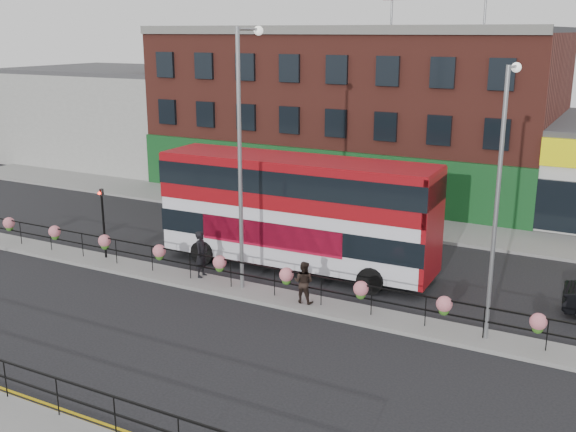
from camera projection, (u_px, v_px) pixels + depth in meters
The scene contains 15 objects.
ground at pixel (253, 294), 26.70m from camera, with size 120.00×120.00×0.00m, color black.
north_pavement at pixel (365, 220), 36.89m from camera, with size 60.00×4.00×0.15m, color gray.
median at pixel (253, 293), 26.68m from camera, with size 60.00×1.60×0.15m, color gray.
yellow_line_inner at pixel (71, 412), 18.44m from camera, with size 60.00×0.10×0.01m, color gold.
yellow_line_outer at pixel (66, 415), 18.29m from camera, with size 60.00×0.10×0.01m, color gold.
brick_building at pixel (355, 109), 44.13m from camera, with size 25.00×12.21×10.30m.
warehouse_west at pixel (120, 114), 53.72m from camera, with size 15.50×12.00×7.30m.
median_railing at pixel (252, 270), 26.42m from camera, with size 30.04×0.56×1.23m.
south_railing at pixel (4, 370), 18.75m from camera, with size 20.04×0.05×1.12m.
double_decker_bus at pixel (297, 202), 28.82m from camera, with size 12.24×3.30×4.93m.
pedestrian_a at pixel (201, 254), 27.99m from camera, with size 0.56×0.77×1.96m, color black.
pedestrian_b at pixel (304, 282), 25.34m from camera, with size 0.82×0.65×1.63m, color black.
lamp_column_west at pixel (243, 138), 25.70m from camera, with size 0.36×1.78×10.14m.
lamp_column_east at pixel (500, 182), 21.36m from camera, with size 0.32×1.58×8.99m.
traffic_light_median at pixel (102, 208), 30.00m from camera, with size 0.15×0.28×3.65m.
Camera 1 is at (12.93, -21.34, 10.10)m, focal length 42.00 mm.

